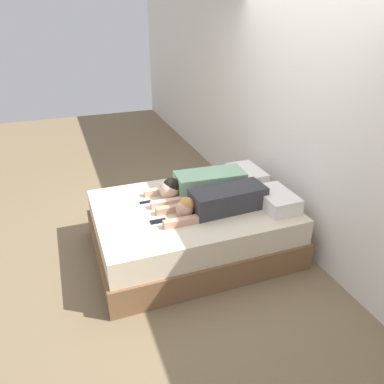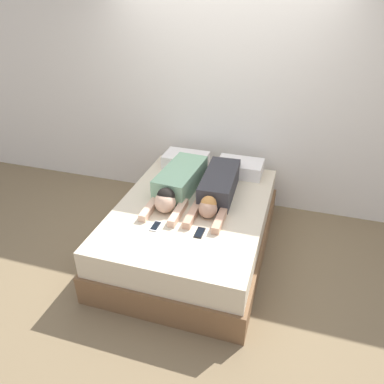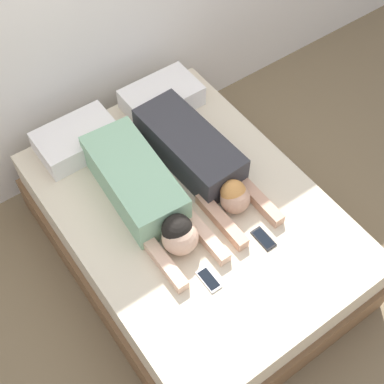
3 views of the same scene
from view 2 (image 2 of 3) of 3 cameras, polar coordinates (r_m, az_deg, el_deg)
ground_plane at (r=4.03m, az=0.00°, el=-8.71°), size 12.00×12.00×0.00m
wall_back at (r=4.43m, az=4.62°, el=14.08°), size 12.00×0.06×2.60m
bed at (r=3.86m, az=0.00°, el=-5.56°), size 1.49×2.04×0.56m
pillow_head_left at (r=4.41m, az=-0.93°, el=4.86°), size 0.50×0.32×0.15m
pillow_head_right at (r=4.28m, az=7.32°, el=3.71°), size 0.50×0.32×0.15m
person_left at (r=3.84m, az=-2.24°, el=1.29°), size 0.38×1.09×0.24m
person_right at (r=3.78m, az=3.90°, el=0.60°), size 0.35×1.11×0.23m
cell_phone_left at (r=3.41m, az=-5.55°, el=-5.19°), size 0.07×0.15×0.01m
cell_phone_right at (r=3.32m, az=1.18°, el=-6.20°), size 0.07×0.15×0.01m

